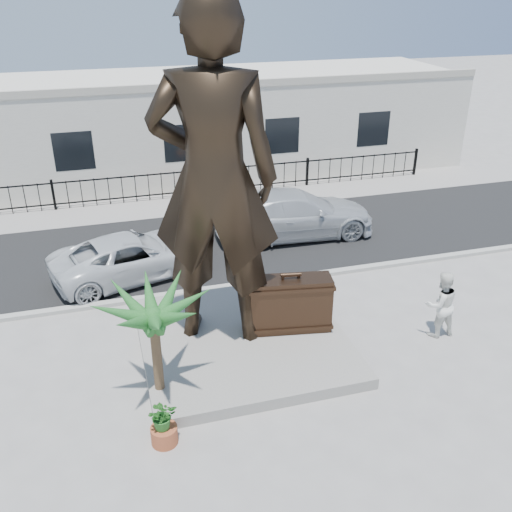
{
  "coord_description": "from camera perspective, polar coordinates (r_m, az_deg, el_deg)",
  "views": [
    {
      "loc": [
        -3.56,
        -10.47,
        8.76
      ],
      "look_at": [
        0.0,
        2.0,
        2.3
      ],
      "focal_mm": 40.0,
      "sensor_mm": 36.0,
      "label": 1
    }
  ],
  "objects": [
    {
      "name": "plinth",
      "position": [
        15.06,
        -1.32,
        -8.4
      ],
      "size": [
        5.2,
        5.2,
        0.3
      ],
      "primitive_type": "cube",
      "color": "gray",
      "rests_on": "ground"
    },
    {
      "name": "suitcase",
      "position": [
        14.88,
        3.42,
        -4.81
      ],
      "size": [
        2.2,
        1.01,
        1.49
      ],
      "primitive_type": "cube",
      "rotation": [
        0.0,
        0.0,
        -0.16
      ],
      "color": "#2F1E13",
      "rests_on": "plinth"
    },
    {
      "name": "building",
      "position": [
        28.47,
        -8.52,
        12.88
      ],
      "size": [
        28.0,
        7.0,
        4.4
      ],
      "primitive_type": "cube",
      "color": "silver",
      "rests_on": "ground"
    },
    {
      "name": "curb",
      "position": [
        17.68,
        -2.23,
        -3.02
      ],
      "size": [
        40.0,
        0.25,
        0.12
      ],
      "primitive_type": "cube",
      "color": "#A5A399",
      "rests_on": "ground"
    },
    {
      "name": "fence",
      "position": [
        24.92,
        -6.88,
        7.17
      ],
      "size": [
        22.0,
        0.1,
        1.2
      ],
      "primitive_type": "cube",
      "color": "black",
      "rests_on": "ground"
    },
    {
      "name": "statue",
      "position": [
        13.34,
        -4.26,
        7.68
      ],
      "size": [
        3.54,
        2.9,
        8.36
      ],
      "primitive_type": "imported",
      "rotation": [
        0.0,
        0.0,
        2.8
      ],
      "color": "black",
      "rests_on": "plinth"
    },
    {
      "name": "shrub",
      "position": [
        12.13,
        -9.33,
        -15.44
      ],
      "size": [
        0.61,
        0.53,
        0.66
      ],
      "primitive_type": "imported",
      "rotation": [
        0.0,
        0.0,
        0.03
      ],
      "color": "#276721",
      "rests_on": "planter"
    },
    {
      "name": "street",
      "position": [
        20.75,
        -4.55,
        1.44
      ],
      "size": [
        40.0,
        7.0,
        0.01
      ],
      "primitive_type": "cube",
      "color": "black",
      "rests_on": "ground"
    },
    {
      "name": "palm_tree",
      "position": [
        13.68,
        -9.49,
        -13.79
      ],
      "size": [
        1.8,
        1.8,
        3.2
      ],
      "primitive_type": null,
      "color": "#215B23",
      "rests_on": "ground"
    },
    {
      "name": "car_white",
      "position": [
        18.47,
        -12.32,
        -0.02
      ],
      "size": [
        5.46,
        3.57,
        1.4
      ],
      "primitive_type": "imported",
      "rotation": [
        0.0,
        0.0,
        1.84
      ],
      "color": "silver",
      "rests_on": "street"
    },
    {
      "name": "planter",
      "position": [
        12.49,
        -9.15,
        -17.24
      ],
      "size": [
        0.56,
        0.56,
        0.4
      ],
      "primitive_type": "cylinder",
      "color": "#A24C2B",
      "rests_on": "ground"
    },
    {
      "name": "worker",
      "position": [
        24.36,
        -6.37,
        7.29
      ],
      "size": [
        1.13,
        0.79,
        1.6
      ],
      "primitive_type": "imported",
      "rotation": [
        0.0,
        0.0,
        0.2
      ],
      "color": "orange",
      "rests_on": "far_sidewalk"
    },
    {
      "name": "far_sidewalk",
      "position": [
        24.38,
        -6.49,
        5.27
      ],
      "size": [
        40.0,
        2.5,
        0.02
      ],
      "primitive_type": "cube",
      "color": "#9E9991",
      "rests_on": "ground"
    },
    {
      "name": "car_silver",
      "position": [
        20.94,
        3.89,
        4.25
      ],
      "size": [
        5.94,
        2.58,
        1.7
      ],
      "primitive_type": "imported",
      "rotation": [
        0.0,
        0.0,
        1.54
      ],
      "color": "#B8BBBD",
      "rests_on": "street"
    },
    {
      "name": "tourist",
      "position": [
        15.83,
        17.99,
        -4.61
      ],
      "size": [
        0.91,
        0.71,
        1.86
      ],
      "primitive_type": "imported",
      "rotation": [
        0.0,
        0.0,
        3.13
      ],
      "color": "white",
      "rests_on": "ground"
    },
    {
      "name": "ground",
      "position": [
        14.11,
        2.28,
        -11.93
      ],
      "size": [
        100.0,
        100.0,
        0.0
      ],
      "primitive_type": "plane",
      "color": "#9E9991",
      "rests_on": "ground"
    }
  ]
}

